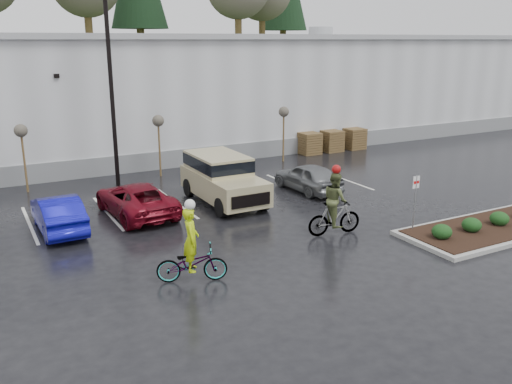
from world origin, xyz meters
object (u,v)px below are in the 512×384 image
car_red (136,199)px  cyclist_olive (335,210)px  lamppost (110,67)px  sapling_west (21,134)px  pallet_stack_b (332,141)px  sapling_east (284,115)px  cyclist_hivis (192,257)px  car_blue (58,213)px  suv_tan (224,180)px  fire_lane_sign (415,197)px  pallet_stack_c (354,139)px  car_grey (308,177)px  sapling_mid (158,124)px  pallet_stack_a (309,143)px

car_red → cyclist_olive: 8.07m
lamppost → sapling_west: 5.07m
pallet_stack_b → cyclist_olive: bearing=-125.8°
sapling_east → cyclist_hivis: bearing=-130.5°
lamppost → cyclist_hivis: (-0.87, -11.74, -4.91)m
sapling_east → car_blue: 15.10m
lamppost → cyclist_olive: size_ratio=3.53×
pallet_stack_b → suv_tan: bearing=-147.4°
lamppost → fire_lane_sign: (7.80, -11.80, -4.28)m
pallet_stack_c → fire_lane_sign: (-8.20, -13.80, 0.73)m
car_blue → cyclist_olive: 10.23m
cyclist_hivis → car_grey: bearing=-31.0°
lamppost → sapling_mid: lamppost is taller
cyclist_hivis → fire_lane_sign: bearing=-69.3°
sapling_mid → pallet_stack_b: (11.70, 1.00, -2.05)m
car_blue → suv_tan: bearing=-178.4°
pallet_stack_c → cyclist_olive: 16.52m
pallet_stack_c → cyclist_hivis: size_ratio=0.54×
sapling_mid → car_grey: size_ratio=0.81×
car_blue → sapling_east: bearing=-156.5°
sapling_east → cyclist_hivis: sapling_east is taller
car_red → sapling_east: bearing=-155.5°
car_grey → sapling_west: bearing=-30.4°
sapling_east → pallet_stack_c: 6.42m
lamppost → pallet_stack_b: lamppost is taller
car_grey → suv_tan: bearing=-5.2°
fire_lane_sign → cyclist_olive: 2.95m
car_red → car_grey: bearing=173.5°
pallet_stack_a → car_blue: car_blue is taller
pallet_stack_a → car_grey: 8.59m
pallet_stack_b → sapling_west: bearing=-176.9°
pallet_stack_c → car_grey: bearing=-139.6°
car_blue → car_red: 3.12m
sapling_east → car_grey: (-2.35, -6.09, -2.06)m
pallet_stack_c → pallet_stack_a: bearing=180.0°
sapling_mid → car_red: size_ratio=0.67×
pallet_stack_a → cyclist_hivis: cyclist_hivis is taller
cyclist_hivis → cyclist_olive: bearing=-57.4°
sapling_mid → car_red: bearing=-117.4°
pallet_stack_a → car_grey: size_ratio=0.34×
sapling_west → fire_lane_sign: 17.46m
car_blue → suv_tan: size_ratio=0.81×
lamppost → pallet_stack_b: (14.20, 2.00, -5.01)m
car_blue → cyclist_hivis: size_ratio=1.63×
sapling_mid → car_grey: bearing=-49.8°
pallet_stack_b → pallet_stack_c: (1.80, 0.00, 0.00)m
pallet_stack_c → suv_tan: 14.40m
pallet_stack_a → cyclist_hivis: size_ratio=0.54×
car_blue → suv_tan: suv_tan is taller
fire_lane_sign → suv_tan: 8.19m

